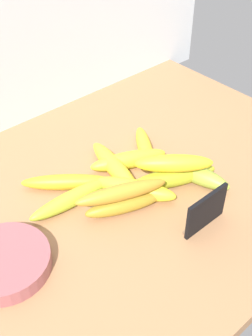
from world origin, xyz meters
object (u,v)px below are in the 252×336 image
banana_3 (73,198)px  banana_9 (121,192)px  banana_10 (174,163)px  banana_0 (129,160)px  banana_1 (67,182)px  banana_4 (173,177)px  chalkboard_sign (206,212)px  banana_7 (194,173)px  fruit_bowl (5,262)px  banana_5 (124,205)px  banana_2 (135,189)px  banana_6 (145,147)px  banana_8 (115,167)px

banana_3 → banana_9: banana_9 is taller
banana_3 → banana_10: 22.93cm
banana_0 → banana_10: 12.51cm
banana_1 → banana_9: (4.45, -13.44, 3.58)cm
banana_1 → banana_4: (18.59, -14.86, 0.37)cm
chalkboard_sign → banana_10: (4.00, 12.72, 2.50)cm
banana_10 → banana_7: bearing=-22.6°
fruit_bowl → banana_9: 26.14cm
chalkboard_sign → banana_5: (-9.36, 13.80, -2.03)cm
chalkboard_sign → banana_5: chalkboard_sign is taller
banana_0 → banana_10: bearing=-75.1°
banana_0 → banana_2: size_ratio=1.00×
banana_3 → banana_4: banana_4 is taller
banana_4 → banana_7: same height
banana_1 → banana_10: size_ratio=1.18×
banana_0 → banana_7: size_ratio=1.05×
chalkboard_sign → banana_10: bearing=72.6°
fruit_bowl → banana_3: (19.29, 5.19, 0.20)cm
banana_10 → banana_6: bearing=74.5°
banana_6 → banana_10: (-3.54, -12.73, 4.62)cm
banana_4 → banana_6: size_ratio=1.23×
fruit_bowl → banana_0: size_ratio=0.92×
banana_1 → chalkboard_sign: bearing=-62.7°
banana_9 → chalkboard_sign: bearing=-55.2°
banana_0 → banana_8: 4.12cm
banana_7 → banana_10: (-4.83, 2.01, 4.21)cm
banana_0 → banana_1: size_ratio=0.92×
banana_4 → banana_5: (-13.68, 1.06, -0.35)cm
banana_0 → banana_8: size_ratio=0.89×
fruit_bowl → banana_4: 40.08cm
chalkboard_sign → banana_8: size_ratio=0.53×
fruit_bowl → banana_5: size_ratio=0.99×
fruit_bowl → banana_1: bearing=25.8°
banana_9 → banana_10: 13.94cm
chalkboard_sign → fruit_bowl: chalkboard_sign is taller
banana_3 → banana_8: (13.08, 1.64, 0.26)cm
banana_8 → banana_0: bearing=-1.8°
banana_1 → banana_4: size_ratio=0.99×
banana_2 → banana_4: (9.05, -2.96, 0.06)cm
banana_10 → banana_5: bearing=175.4°
banana_5 → banana_9: (-0.47, 0.37, 3.56)cm
banana_1 → banana_4: bearing=-38.6°
chalkboard_sign → banana_6: bearing=73.5°
banana_3 → banana_7: bearing=-25.3°
banana_0 → banana_1: banana_0 is taller
banana_4 → chalkboard_sign: bearing=-108.7°
banana_7 → banana_9: size_ratio=0.90×
banana_2 → banana_5: 5.02cm
fruit_bowl → banana_10: 40.05cm
banana_0 → banana_8: (-4.12, 0.13, 0.00)cm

